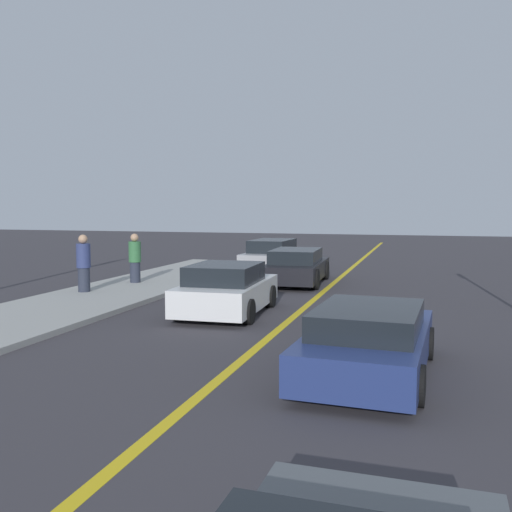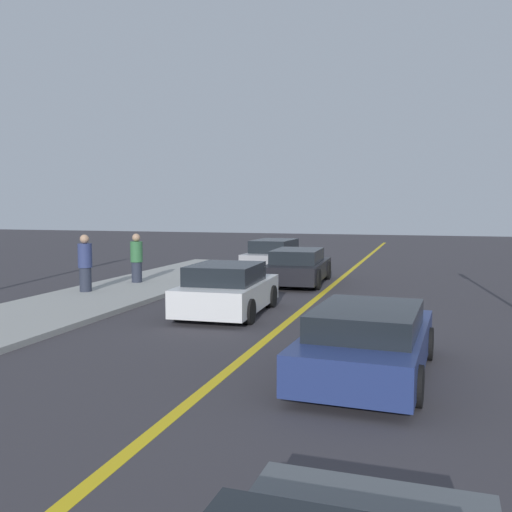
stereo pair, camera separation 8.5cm
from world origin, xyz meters
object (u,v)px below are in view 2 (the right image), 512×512
object	(u,v)px
car_far_distant	(227,290)
pedestrian_mid_group	(85,263)
car_ahead_center	(368,341)
car_parked_left_lot	(298,267)
pedestrian_far_standing	(137,258)
car_oncoming_far	(275,255)

from	to	relation	value
car_far_distant	pedestrian_mid_group	xyz separation A→B (m)	(-5.28, 1.53, 0.39)
car_ahead_center	car_parked_left_lot	size ratio (longest dim) A/B	0.95
car_ahead_center	car_far_distant	bearing A→B (deg)	135.61
car_ahead_center	car_parked_left_lot	xyz separation A→B (m)	(-3.58, 10.66, 0.04)
car_far_distant	pedestrian_far_standing	world-z (taller)	pedestrian_far_standing
pedestrian_far_standing	car_ahead_center	bearing A→B (deg)	-43.39
car_oncoming_far	car_parked_left_lot	bearing A→B (deg)	-63.71
car_ahead_center	pedestrian_mid_group	distance (m)	11.12
car_ahead_center	car_far_distant	size ratio (longest dim) A/B	1.11
car_oncoming_far	pedestrian_far_standing	size ratio (longest dim) A/B	2.77
car_far_distant	pedestrian_mid_group	size ratio (longest dim) A/B	2.18
car_ahead_center	car_far_distant	distance (m)	6.04
car_parked_left_lot	pedestrian_far_standing	bearing A→B (deg)	-159.50
car_parked_left_lot	car_oncoming_far	size ratio (longest dim) A/B	0.96
car_far_distant	car_parked_left_lot	bearing A→B (deg)	83.08
car_ahead_center	car_oncoming_far	size ratio (longest dim) A/B	0.91
pedestrian_mid_group	car_parked_left_lot	bearing A→B (deg)	38.92
car_ahead_center	car_oncoming_far	distance (m)	16.08
car_oncoming_far	car_far_distant	bearing A→B (deg)	-80.37
pedestrian_mid_group	pedestrian_far_standing	world-z (taller)	pedestrian_mid_group
car_far_distant	car_parked_left_lot	xyz separation A→B (m)	(0.50, 6.20, -0.01)
car_parked_left_lot	car_ahead_center	bearing A→B (deg)	-74.10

